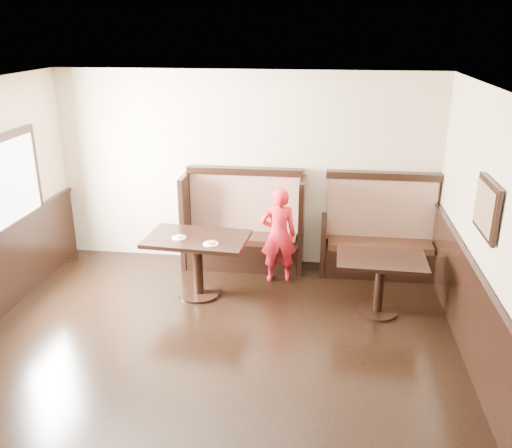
% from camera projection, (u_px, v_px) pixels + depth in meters
% --- Properties ---
extents(ground, '(7.00, 7.00, 0.00)m').
position_uv_depth(ground, '(191.00, 410.00, 5.04)').
color(ground, black).
rests_on(ground, ground).
extents(room_shell, '(7.00, 7.00, 7.00)m').
position_uv_depth(room_shell, '(165.00, 329.00, 5.10)').
color(room_shell, '#C6B490').
rests_on(room_shell, ground).
extents(booth_main, '(1.75, 0.72, 1.45)m').
position_uv_depth(booth_main, '(244.00, 231.00, 7.92)').
color(booth_main, black).
rests_on(booth_main, ground).
extents(booth_neighbor, '(1.65, 0.72, 1.45)m').
position_uv_depth(booth_neighbor, '(379.00, 241.00, 7.70)').
color(booth_neighbor, black).
rests_on(booth_neighbor, ground).
extents(table_main, '(1.34, 0.89, 0.82)m').
position_uv_depth(table_main, '(197.00, 251.00, 6.98)').
color(table_main, black).
rests_on(table_main, ground).
extents(table_neighbor, '(1.08, 0.72, 0.74)m').
position_uv_depth(table_neighbor, '(380.00, 272.00, 6.56)').
color(table_neighbor, black).
rests_on(table_neighbor, ground).
extents(child, '(0.55, 0.41, 1.35)m').
position_uv_depth(child, '(278.00, 235.00, 7.38)').
color(child, red).
rests_on(child, ground).
extents(pizza_plate_left, '(0.18, 0.18, 0.03)m').
position_uv_depth(pizza_plate_left, '(179.00, 237.00, 6.88)').
color(pizza_plate_left, white).
rests_on(pizza_plate_left, table_main).
extents(pizza_plate_right, '(0.20, 0.20, 0.04)m').
position_uv_depth(pizza_plate_right, '(211.00, 243.00, 6.68)').
color(pizza_plate_right, white).
rests_on(pizza_plate_right, table_main).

